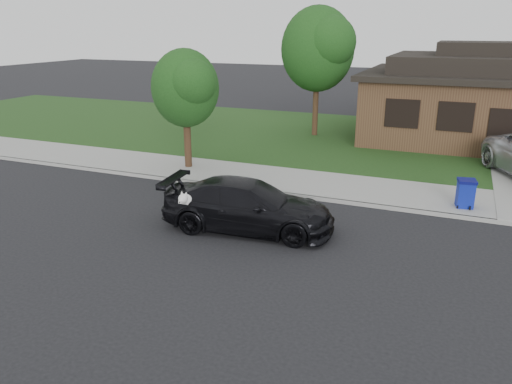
% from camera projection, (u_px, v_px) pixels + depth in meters
% --- Properties ---
extents(ground, '(120.00, 120.00, 0.00)m').
position_uv_depth(ground, '(343.00, 250.00, 12.84)').
color(ground, black).
rests_on(ground, ground).
extents(sidewalk, '(60.00, 3.00, 0.12)m').
position_uv_depth(sidewalk, '(376.00, 191.00, 17.21)').
color(sidewalk, gray).
rests_on(sidewalk, ground).
extents(curb, '(60.00, 0.12, 0.12)m').
position_uv_depth(curb, '(368.00, 205.00, 15.89)').
color(curb, gray).
rests_on(curb, ground).
extents(lawn, '(60.00, 13.00, 0.13)m').
position_uv_depth(lawn, '(404.00, 143.00, 24.23)').
color(lawn, '#193814').
rests_on(lawn, ground).
extents(sedan, '(5.01, 2.49, 1.41)m').
position_uv_depth(sedan, '(248.00, 206.00, 13.96)').
color(sedan, black).
rests_on(sedan, ground).
extents(recycling_bin, '(0.62, 0.62, 0.89)m').
position_uv_depth(recycling_bin, '(466.00, 193.00, 15.43)').
color(recycling_bin, navy).
rests_on(recycling_bin, sidewalk).
extents(house, '(12.60, 8.60, 4.65)m').
position_uv_depth(house, '(499.00, 100.00, 23.88)').
color(house, '#422B1C').
rests_on(house, ground).
extents(tree_0, '(3.78, 3.60, 6.34)m').
position_uv_depth(tree_0, '(320.00, 48.00, 24.28)').
color(tree_0, '#332114').
rests_on(tree_0, ground).
extents(tree_2, '(2.73, 2.60, 4.59)m').
position_uv_depth(tree_2, '(187.00, 87.00, 18.95)').
color(tree_2, '#332114').
rests_on(tree_2, ground).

